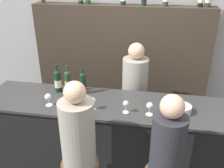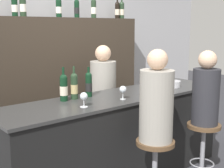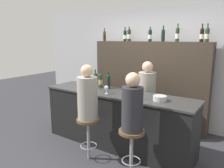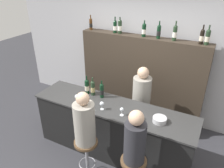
% 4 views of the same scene
% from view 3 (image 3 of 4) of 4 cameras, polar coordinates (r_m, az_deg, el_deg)
% --- Properties ---
extents(ground_plane, '(16.00, 16.00, 0.00)m').
position_cam_3_polar(ground_plane, '(3.89, -1.57, -17.38)').
color(ground_plane, '#333338').
extents(wall_back, '(6.40, 0.05, 2.60)m').
position_cam_3_polar(wall_back, '(5.02, 10.54, 4.77)').
color(wall_back, '#B2B2B7').
rests_on(wall_back, ground_plane).
extents(bar_counter, '(2.77, 0.68, 0.98)m').
position_cam_3_polar(bar_counter, '(3.92, 1.15, -9.20)').
color(bar_counter, black).
rests_on(bar_counter, ground_plane).
extents(back_bar_cabinet, '(2.59, 0.28, 1.83)m').
position_cam_3_polar(back_bar_cabinet, '(4.88, 9.31, 0.06)').
color(back_bar_cabinet, '#382D23').
rests_on(back_bar_cabinet, ground_plane).
extents(wine_bottle_counter_0, '(0.08, 0.08, 0.34)m').
position_cam_3_polar(wine_bottle_counter_0, '(4.22, -4.37, 1.15)').
color(wine_bottle_counter_0, black).
rests_on(wine_bottle_counter_0, bar_counter).
extents(wine_bottle_counter_1, '(0.07, 0.07, 0.34)m').
position_cam_3_polar(wine_bottle_counter_1, '(4.15, -3.03, 0.98)').
color(wine_bottle_counter_1, '#233823').
rests_on(wine_bottle_counter_1, bar_counter).
extents(wine_bottle_counter_2, '(0.07, 0.07, 0.32)m').
position_cam_3_polar(wine_bottle_counter_2, '(4.04, -0.97, 0.64)').
color(wine_bottle_counter_2, black).
rests_on(wine_bottle_counter_2, bar_counter).
extents(wine_bottle_backbar_0, '(0.07, 0.07, 0.31)m').
position_cam_3_polar(wine_bottle_backbar_0, '(5.37, -1.98, 12.45)').
color(wine_bottle_backbar_0, '#4C2D14').
rests_on(wine_bottle_backbar_0, back_bar_cabinet).
extents(wine_bottle_backbar_1, '(0.07, 0.07, 0.32)m').
position_cam_3_polar(wine_bottle_backbar_1, '(5.06, 3.41, 12.52)').
color(wine_bottle_backbar_1, black).
rests_on(wine_bottle_backbar_1, back_bar_cabinet).
extents(wine_bottle_backbar_2, '(0.08, 0.08, 0.32)m').
position_cam_3_polar(wine_bottle_backbar_2, '(5.00, 4.49, 12.64)').
color(wine_bottle_backbar_2, '#233823').
rests_on(wine_bottle_backbar_2, back_bar_cabinet).
extents(wine_bottle_backbar_3, '(0.08, 0.08, 0.30)m').
position_cam_3_polar(wine_bottle_backbar_3, '(4.77, 9.91, 12.42)').
color(wine_bottle_backbar_3, black).
rests_on(wine_bottle_backbar_3, back_bar_cabinet).
extents(wine_bottle_backbar_4, '(0.07, 0.07, 0.32)m').
position_cam_3_polar(wine_bottle_backbar_4, '(4.66, 13.20, 12.31)').
color(wine_bottle_backbar_4, black).
rests_on(wine_bottle_backbar_4, back_bar_cabinet).
extents(wine_bottle_backbar_5, '(0.08, 0.08, 0.35)m').
position_cam_3_polar(wine_bottle_backbar_5, '(4.56, 16.72, 12.30)').
color(wine_bottle_backbar_5, '#233823').
rests_on(wine_bottle_backbar_5, back_bar_cabinet).
extents(wine_bottle_backbar_6, '(0.07, 0.07, 0.33)m').
position_cam_3_polar(wine_bottle_backbar_6, '(4.44, 22.42, 11.81)').
color(wine_bottle_backbar_6, black).
rests_on(wine_bottle_backbar_6, back_bar_cabinet).
extents(wine_bottle_backbar_7, '(0.08, 0.08, 0.33)m').
position_cam_3_polar(wine_bottle_backbar_7, '(4.43, 23.60, 11.76)').
color(wine_bottle_backbar_7, '#233823').
rests_on(wine_bottle_backbar_7, back_bar_cabinet).
extents(wine_glass_0, '(0.07, 0.07, 0.14)m').
position_cam_3_polar(wine_glass_0, '(3.98, -7.15, -0.20)').
color(wine_glass_0, silver).
rests_on(wine_glass_0, bar_counter).
extents(wine_glass_1, '(0.07, 0.07, 0.14)m').
position_cam_3_polar(wine_glass_1, '(3.68, -1.46, -1.04)').
color(wine_glass_1, silver).
rests_on(wine_glass_1, bar_counter).
extents(wine_glass_2, '(0.06, 0.06, 0.14)m').
position_cam_3_polar(wine_glass_2, '(3.49, 3.20, -1.80)').
color(wine_glass_2, silver).
rests_on(wine_glass_2, bar_counter).
extents(wine_glass_3, '(0.07, 0.07, 0.14)m').
position_cam_3_polar(wine_glass_3, '(3.38, 6.69, -2.29)').
color(wine_glass_3, silver).
rests_on(wine_glass_3, bar_counter).
extents(metal_bowl, '(0.21, 0.21, 0.08)m').
position_cam_3_polar(metal_bowl, '(3.36, 12.38, -3.65)').
color(metal_bowl, '#B7B7BC').
rests_on(metal_bowl, bar_counter).
extents(bar_stool_left, '(0.36, 0.36, 0.68)m').
position_cam_3_polar(bar_stool_left, '(3.51, -6.22, -11.31)').
color(bar_stool_left, gray).
rests_on(bar_stool_left, ground_plane).
extents(guest_seated_left, '(0.31, 0.31, 0.85)m').
position_cam_3_polar(guest_seated_left, '(3.34, -6.42, -3.08)').
color(guest_seated_left, gray).
rests_on(guest_seated_left, bar_stool_left).
extents(bar_stool_right, '(0.36, 0.36, 0.68)m').
position_cam_3_polar(bar_stool_right, '(3.10, 5.15, -14.50)').
color(bar_stool_right, gray).
rests_on(bar_stool_right, ground_plane).
extents(guest_seated_right, '(0.29, 0.29, 0.80)m').
position_cam_3_polar(guest_seated_right, '(2.92, 5.33, -5.60)').
color(guest_seated_right, '#28282D').
rests_on(guest_seated_right, bar_stool_right).
extents(bartender, '(0.33, 0.33, 1.48)m').
position_cam_3_polar(bartender, '(4.27, 8.98, -4.90)').
color(bartender, gray).
rests_on(bartender, ground_plane).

